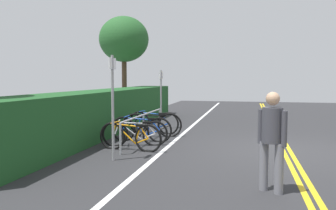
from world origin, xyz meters
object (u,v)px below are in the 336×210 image
(bicycle_2, at_px, (141,129))
(sign_post_far, at_px, (161,93))
(pedestrian, at_px, (272,135))
(sign_post_near, at_px, (113,98))
(bicycle_3, at_px, (152,125))
(bicycle_4, at_px, (154,122))
(tree_mid, at_px, (124,40))
(bike_rack, at_px, (144,121))
(bicycle_1, at_px, (135,133))
(bicycle_0, at_px, (130,137))

(bicycle_2, relative_size, sign_post_far, 0.86)
(pedestrian, distance_m, sign_post_near, 3.55)
(bicycle_3, xyz_separation_m, sign_post_far, (1.69, 0.14, 0.90))
(bicycle_4, bearing_deg, tree_mid, 29.40)
(bicycle_2, relative_size, tree_mid, 0.38)
(bicycle_2, height_order, bicycle_4, bicycle_4)
(bike_rack, bearing_deg, sign_post_far, 2.13)
(bike_rack, height_order, bicycle_4, bike_rack)
(bicycle_4, height_order, tree_mid, tree_mid)
(bicycle_2, height_order, pedestrian, pedestrian)
(bicycle_1, bearing_deg, bicycle_2, 3.53)
(sign_post_near, height_order, tree_mid, tree_mid)
(sign_post_near, bearing_deg, bicycle_1, 1.74)
(bike_rack, bearing_deg, bicycle_4, 3.59)
(sign_post_far, xyz_separation_m, tree_mid, (4.06, 2.85, 2.37))
(sign_post_far, distance_m, tree_mid, 5.50)
(bike_rack, distance_m, pedestrian, 5.03)
(bicycle_2, xyz_separation_m, tree_mid, (6.53, 2.89, 3.28))
(bike_rack, distance_m, tree_mid, 7.72)
(bicycle_4, relative_size, sign_post_near, 0.76)
(bicycle_0, xyz_separation_m, sign_post_far, (3.73, 0.14, 0.92))
(bike_rack, bearing_deg, sign_post_near, -179.01)
(bicycle_0, xyz_separation_m, bicycle_2, (1.27, 0.10, 0.01))
(bicycle_3, bearing_deg, bicycle_1, 177.41)
(bicycle_3, xyz_separation_m, bicycle_4, (0.70, 0.14, -0.01))
(bike_rack, distance_m, bicycle_3, 0.75)
(bike_rack, height_order, bicycle_3, bike_rack)
(bicycle_1, height_order, bicycle_3, bicycle_3)
(bicycle_2, distance_m, tree_mid, 7.85)
(bicycle_0, distance_m, tree_mid, 8.97)
(bike_rack, relative_size, sign_post_near, 1.64)
(bicycle_3, distance_m, pedestrian, 5.57)
(bicycle_2, height_order, sign_post_far, sign_post_far)
(bike_rack, height_order, tree_mid, tree_mid)
(tree_mid, bearing_deg, bicycle_3, -152.52)
(bicycle_1, height_order, pedestrian, pedestrian)
(bike_rack, height_order, pedestrian, pedestrian)
(bicycle_3, height_order, tree_mid, tree_mid)
(bicycle_3, bearing_deg, bike_rack, 175.53)
(bike_rack, relative_size, bicycle_4, 2.16)
(pedestrian, height_order, sign_post_far, sign_post_far)
(bicycle_2, relative_size, sign_post_near, 0.78)
(bicycle_1, xyz_separation_m, sign_post_near, (-1.68, -0.05, 1.04))
(bicycle_1, xyz_separation_m, bicycle_2, (0.66, 0.04, 0.02))
(bike_rack, xyz_separation_m, bicycle_0, (-1.33, -0.05, -0.25))
(pedestrian, bearing_deg, bicycle_4, 32.73)
(bicycle_0, xyz_separation_m, bicycle_1, (0.60, 0.06, -0.01))
(bicycle_3, relative_size, pedestrian, 1.12)
(bicycle_0, relative_size, pedestrian, 1.07)
(bicycle_0, height_order, sign_post_far, sign_post_far)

